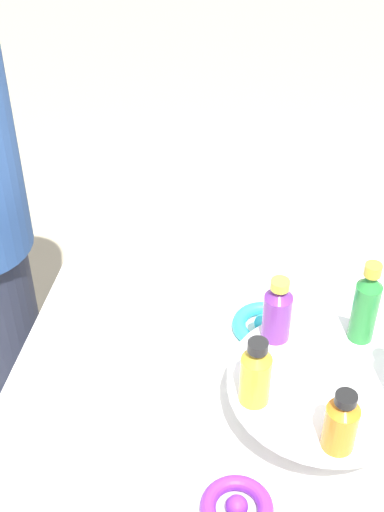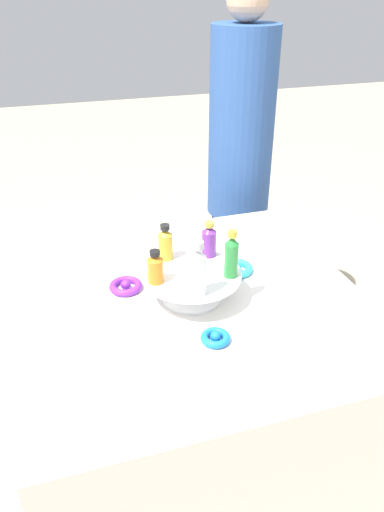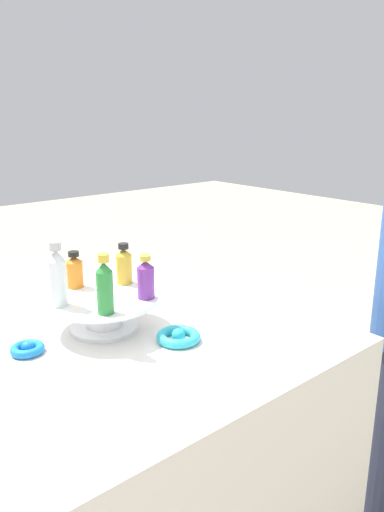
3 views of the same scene
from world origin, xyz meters
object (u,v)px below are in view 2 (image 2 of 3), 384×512
bottle_purple (209,240)px  person_figure (239,181)px  ribbon_bow_blue (214,338)px  bottle_clear (198,271)px  bottle_gold (165,243)px  ribbon_bow_purple (126,286)px  ribbon_bow_teal (236,268)px  bottle_orange (155,268)px  display_stand (192,281)px  bottle_green (231,256)px

bottle_purple → person_figure: 0.77m
bottle_purple → ribbon_bow_blue: (-0.27, 0.08, -0.12)m
bottle_clear → bottle_gold: (0.20, 0.03, -0.02)m
ribbon_bow_purple → ribbon_bow_teal: bearing=-90.8°
ribbon_bow_teal → bottle_purple: bearing=102.2°
bottle_clear → ribbon_bow_purple: (0.21, 0.15, -0.14)m
bottle_orange → ribbon_bow_purple: bottle_orange is taller
bottle_orange → ribbon_bow_teal: bottle_orange is taller
bottle_clear → bottle_purple: (0.18, -0.09, -0.02)m
display_stand → person_figure: bearing=-30.7°
ribbon_bow_purple → display_stand: bearing=-120.8°
display_stand → ribbon_bow_teal: bearing=-60.8°
bottle_orange → bottle_gold: 0.13m
display_stand → ribbon_bow_blue: bearing=179.2°
bottle_orange → ribbon_bow_blue: 0.24m
bottle_purple → person_figure: person_figure is taller
bottle_purple → ribbon_bow_blue: size_ratio=1.42×
display_stand → bottle_clear: (-0.11, 0.02, 0.10)m
display_stand → bottle_gold: 0.13m
bottle_green → bottle_orange: bearing=81.0°
bottle_green → bottle_purple: 0.13m
ribbon_bow_purple → ribbon_bow_teal: (-0.00, -0.34, 0.00)m
bottle_orange → bottle_purple: bottle_purple is taller
bottle_gold → person_figure: 0.83m
bottle_clear → bottle_gold: bearing=9.0°
display_stand → bottle_purple: 0.13m
display_stand → ribbon_bow_teal: display_stand is taller
bottle_gold → ribbon_bow_teal: 0.25m
ribbon_bow_purple → bottle_green: bearing=-119.4°
display_stand → ribbon_bow_blue: (-0.20, 0.00, -0.05)m
ribbon_bow_teal → bottle_green: bearing=152.0°
display_stand → ribbon_bow_blue: size_ratio=3.60×
bottle_green → ribbon_bow_purple: 0.33m
ribbon_bow_purple → ribbon_bow_teal: size_ratio=0.92×
bottle_clear → ribbon_bow_blue: bottle_clear is taller
ribbon_bow_purple → ribbon_bow_blue: ribbon_bow_purple is taller
ribbon_bow_blue → bottle_orange: bearing=29.7°
display_stand → ribbon_bow_teal: size_ratio=2.63×
display_stand → ribbon_bow_purple: bearing=59.2°
bottle_gold → person_figure: (0.65, -0.49, -0.11)m
ribbon_bow_blue → person_figure: bearing=-25.3°
bottle_clear → person_figure: bearing=-28.4°
bottle_clear → bottle_green: size_ratio=1.11×
bottle_orange → ribbon_bow_purple: size_ratio=0.98×
ribbon_bow_teal → bottle_orange: bearing=112.2°
ribbon_bow_blue → person_figure: person_figure is taller
person_figure → bottle_orange: bearing=-5.0°
bottle_orange → person_figure: (0.76, -0.55, -0.11)m
bottle_clear → ribbon_bow_blue: size_ratio=2.01×
display_stand → ribbon_bow_teal: 0.20m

